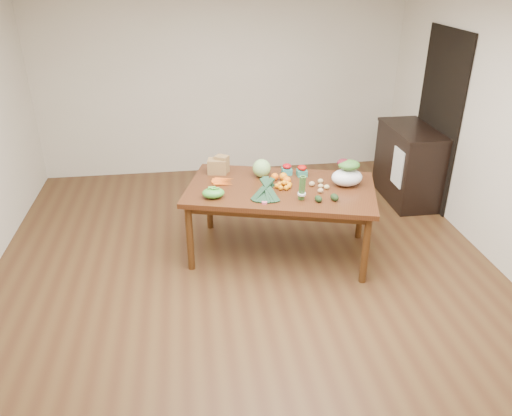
{
  "coord_description": "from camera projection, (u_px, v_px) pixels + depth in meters",
  "views": [
    {
      "loc": [
        -0.49,
        -3.84,
        2.78
      ],
      "look_at": [
        0.05,
        0.0,
        0.84
      ],
      "focal_mm": 35.0,
      "sensor_mm": 36.0,
      "label": 1
    }
  ],
  "objects": [
    {
      "name": "floor",
      "position": [
        250.0,
        287.0,
        4.71
      ],
      "size": [
        6.0,
        6.0,
        0.0
      ],
      "primitive_type": "plane",
      "color": "#50351B",
      "rests_on": "ground"
    },
    {
      "name": "room_walls",
      "position": [
        249.0,
        153.0,
        4.1
      ],
      "size": [
        5.02,
        6.02,
        2.7
      ],
      "color": "silver",
      "rests_on": "floor"
    },
    {
      "name": "dining_table",
      "position": [
        280.0,
        221.0,
        5.11
      ],
      "size": [
        2.05,
        1.48,
        0.75
      ],
      "primitive_type": "cube",
      "rotation": [
        0.0,
        0.0,
        -0.28
      ],
      "color": "#452510",
      "rests_on": "floor"
    },
    {
      "name": "doorway_dark",
      "position": [
        438.0,
        120.0,
        5.96
      ],
      "size": [
        0.02,
        1.0,
        2.1
      ],
      "primitive_type": "cube",
      "color": "black",
      "rests_on": "floor"
    },
    {
      "name": "cabinet",
      "position": [
        408.0,
        164.0,
        6.25
      ],
      "size": [
        0.52,
        1.02,
        0.94
      ],
      "primitive_type": "cube",
      "color": "black",
      "rests_on": "floor"
    },
    {
      "name": "dish_towel",
      "position": [
        398.0,
        167.0,
        5.94
      ],
      "size": [
        0.02,
        0.28,
        0.45
      ],
      "primitive_type": "cube",
      "color": "white",
      "rests_on": "cabinet"
    },
    {
      "name": "paper_bag",
      "position": [
        217.0,
        165.0,
        5.23
      ],
      "size": [
        0.31,
        0.28,
        0.18
      ],
      "primitive_type": null,
      "rotation": [
        0.0,
        0.0,
        -0.28
      ],
      "color": "#966E43",
      "rests_on": "dining_table"
    },
    {
      "name": "cabbage",
      "position": [
        262.0,
        168.0,
        5.14
      ],
      "size": [
        0.19,
        0.19,
        0.19
      ],
      "primitive_type": "sphere",
      "color": "#8FC672",
      "rests_on": "dining_table"
    },
    {
      "name": "strawberry_basket_a",
      "position": [
        287.0,
        170.0,
        5.23
      ],
      "size": [
        0.12,
        0.12,
        0.09
      ],
      "primitive_type": null,
      "rotation": [
        0.0,
        0.0,
        -0.28
      ],
      "color": "red",
      "rests_on": "dining_table"
    },
    {
      "name": "strawberry_basket_b",
      "position": [
        302.0,
        172.0,
        5.18
      ],
      "size": [
        0.12,
        0.12,
        0.09
      ],
      "primitive_type": null,
      "rotation": [
        0.0,
        0.0,
        -0.28
      ],
      "color": "red",
      "rests_on": "dining_table"
    },
    {
      "name": "orange_a",
      "position": [
        275.0,
        177.0,
        5.08
      ],
      "size": [
        0.08,
        0.08,
        0.08
      ],
      "primitive_type": "sphere",
      "color": "#FF640F",
      "rests_on": "dining_table"
    },
    {
      "name": "orange_b",
      "position": [
        283.0,
        177.0,
        5.08
      ],
      "size": [
        0.08,
        0.08,
        0.08
      ],
      "primitive_type": "sphere",
      "color": "orange",
      "rests_on": "dining_table"
    },
    {
      "name": "orange_c",
      "position": [
        287.0,
        180.0,
        5.0
      ],
      "size": [
        0.08,
        0.08,
        0.08
      ],
      "primitive_type": "sphere",
      "color": "orange",
      "rests_on": "dining_table"
    },
    {
      "name": "mandarin_cluster",
      "position": [
        284.0,
        184.0,
        4.92
      ],
      "size": [
        0.22,
        0.22,
        0.08
      ],
      "primitive_type": null,
      "rotation": [
        0.0,
        0.0,
        -0.28
      ],
      "color": "orange",
      "rests_on": "dining_table"
    },
    {
      "name": "carrots",
      "position": [
        223.0,
        181.0,
        5.04
      ],
      "size": [
        0.26,
        0.24,
        0.03
      ],
      "primitive_type": null,
      "rotation": [
        0.0,
        0.0,
        -0.28
      ],
      "color": "orange",
      "rests_on": "dining_table"
    },
    {
      "name": "snap_pea_bag",
      "position": [
        213.0,
        193.0,
        4.71
      ],
      "size": [
        0.21,
        0.16,
        0.1
      ],
      "primitive_type": "ellipsoid",
      "color": "green",
      "rests_on": "dining_table"
    },
    {
      "name": "kale_bunch",
      "position": [
        266.0,
        191.0,
        4.67
      ],
      "size": [
        0.42,
        0.47,
        0.16
      ],
      "primitive_type": null,
      "rotation": [
        0.0,
        0.0,
        -0.28
      ],
      "color": "#16311E",
      "rests_on": "dining_table"
    },
    {
      "name": "asparagus_bundle",
      "position": [
        302.0,
        188.0,
        4.63
      ],
      "size": [
        0.11,
        0.13,
        0.26
      ],
      "primitive_type": null,
      "rotation": [
        0.15,
        0.0,
        -0.28
      ],
      "color": "#427937",
      "rests_on": "dining_table"
    },
    {
      "name": "potato_a",
      "position": [
        312.0,
        184.0,
        4.96
      ],
      "size": [
        0.06,
        0.05,
        0.05
      ],
      "primitive_type": "ellipsoid",
      "color": "tan",
      "rests_on": "dining_table"
    },
    {
      "name": "potato_b",
      "position": [
        320.0,
        191.0,
        4.81
      ],
      "size": [
        0.06,
        0.05,
        0.05
      ],
      "primitive_type": "ellipsoid",
      "color": "tan",
      "rests_on": "dining_table"
    },
    {
      "name": "potato_c",
      "position": [
        321.0,
        186.0,
        4.92
      ],
      "size": [
        0.05,
        0.05,
        0.04
      ],
      "primitive_type": "ellipsoid",
      "color": "tan",
      "rests_on": "dining_table"
    },
    {
      "name": "potato_d",
      "position": [
        321.0,
        181.0,
        5.02
      ],
      "size": [
        0.06,
        0.05,
        0.05
      ],
      "primitive_type": "ellipsoid",
      "color": "tan",
      "rests_on": "dining_table"
    },
    {
      "name": "potato_e",
      "position": [
        327.0,
        187.0,
        4.89
      ],
      "size": [
        0.05,
        0.05,
        0.05
      ],
      "primitive_type": "ellipsoid",
      "color": "tan",
      "rests_on": "dining_table"
    },
    {
      "name": "avocado_a",
      "position": [
        318.0,
        199.0,
        4.64
      ],
      "size": [
        0.08,
        0.1,
        0.06
      ],
      "primitive_type": "ellipsoid",
      "rotation": [
        0.0,
        0.0,
        0.3
      ],
      "color": "black",
      "rests_on": "dining_table"
    },
    {
      "name": "avocado_b",
      "position": [
        334.0,
        197.0,
        4.66
      ],
      "size": [
        0.09,
        0.12,
        0.07
      ],
      "primitive_type": "ellipsoid",
      "rotation": [
        0.0,
        0.0,
        0.3
      ],
      "color": "black",
      "rests_on": "dining_table"
    },
    {
      "name": "salad_bag",
      "position": [
        347.0,
        174.0,
        4.93
      ],
      "size": [
        0.36,
        0.31,
        0.24
      ],
      "primitive_type": null,
      "rotation": [
        0.0,
        0.0,
        -0.28
      ],
      "color": "white",
      "rests_on": "dining_table"
    }
  ]
}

